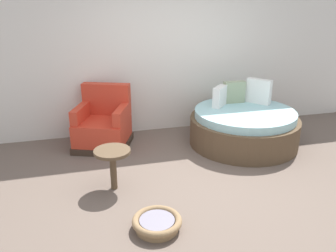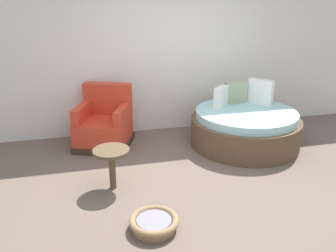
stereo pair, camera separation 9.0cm
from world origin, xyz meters
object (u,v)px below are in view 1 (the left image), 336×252
(side_table, at_px, (113,157))
(pet_basket, at_px, (157,223))
(round_daybed, at_px, (244,126))
(red_armchair, at_px, (103,125))

(side_table, bearing_deg, pet_basket, -69.90)
(round_daybed, height_order, red_armchair, round_daybed)
(round_daybed, distance_m, side_table, 2.35)
(red_armchair, bearing_deg, round_daybed, -12.62)
(pet_basket, bearing_deg, red_armchair, 98.30)
(round_daybed, relative_size, red_armchair, 1.66)
(pet_basket, relative_size, side_table, 0.98)
(red_armchair, xyz_separation_m, side_table, (0.00, -1.37, 0.10))
(round_daybed, height_order, side_table, round_daybed)
(side_table, bearing_deg, red_armchair, 90.02)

